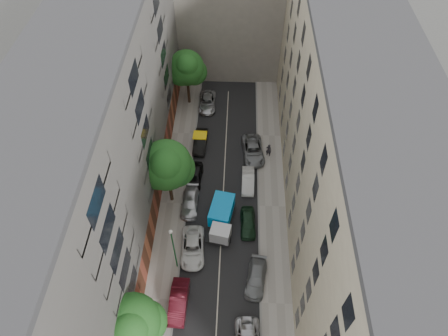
{
  "coord_description": "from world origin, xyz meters",
  "views": [
    {
      "loc": [
        1.16,
        -25.38,
        36.87
      ],
      "look_at": [
        0.13,
        0.42,
        6.0
      ],
      "focal_mm": 32.0,
      "sensor_mm": 36.0,
      "label": 1
    }
  ],
  "objects_px": {
    "car_left_4": "(195,176)",
    "car_right_2": "(248,223)",
    "car_right_1": "(256,278)",
    "car_left_5": "(200,142)",
    "car_left_6": "(207,102)",
    "tree_mid": "(167,167)",
    "car_left_3": "(190,202)",
    "car_right_4": "(253,150)",
    "tree_near": "(133,325)",
    "car_left_1": "(179,302)",
    "car_left_2": "(193,248)",
    "tree_far": "(187,69)",
    "lamp_post": "(173,246)",
    "tarp_truck": "(221,217)",
    "pedestrian": "(269,150)",
    "car_right_3": "(248,181)"
  },
  "relations": [
    {
      "from": "car_left_3",
      "to": "car_right_3",
      "type": "height_order",
      "value": "car_right_3"
    },
    {
      "from": "tree_near",
      "to": "tree_mid",
      "type": "bearing_deg",
      "value": 87.56
    },
    {
      "from": "car_left_1",
      "to": "tree_far",
      "type": "xyz_separation_m",
      "value": [
        -1.67,
        28.46,
        4.96
      ]
    },
    {
      "from": "car_right_2",
      "to": "tree_near",
      "type": "relative_size",
      "value": 0.51
    },
    {
      "from": "car_right_1",
      "to": "car_right_3",
      "type": "xyz_separation_m",
      "value": [
        -0.8,
        11.88,
        0.02
      ]
    },
    {
      "from": "lamp_post",
      "to": "car_left_6",
      "type": "bearing_deg",
      "value": 86.69
    },
    {
      "from": "tarp_truck",
      "to": "car_left_1",
      "type": "distance_m",
      "value": 9.63
    },
    {
      "from": "car_left_3",
      "to": "lamp_post",
      "type": "distance_m",
      "value": 8.26
    },
    {
      "from": "car_left_6",
      "to": "tree_mid",
      "type": "height_order",
      "value": "tree_mid"
    },
    {
      "from": "car_left_5",
      "to": "pedestrian",
      "type": "xyz_separation_m",
      "value": [
        8.46,
        -1.43,
        0.36
      ]
    },
    {
      "from": "tarp_truck",
      "to": "car_right_4",
      "type": "xyz_separation_m",
      "value": [
        3.43,
        10.3,
        -0.63
      ]
    },
    {
      "from": "car_left_2",
      "to": "car_left_6",
      "type": "xyz_separation_m",
      "value": [
        0.0,
        22.4,
        -0.03
      ]
    },
    {
      "from": "car_left_6",
      "to": "car_left_3",
      "type": "bearing_deg",
      "value": -93.83
    },
    {
      "from": "car_right_4",
      "to": "car_left_1",
      "type": "bearing_deg",
      "value": -116.25
    },
    {
      "from": "car_left_6",
      "to": "car_right_2",
      "type": "xyz_separation_m",
      "value": [
        5.6,
        -19.2,
        0.02
      ]
    },
    {
      "from": "car_left_1",
      "to": "pedestrian",
      "type": "relative_size",
      "value": 2.44
    },
    {
      "from": "car_left_4",
      "to": "tree_near",
      "type": "distance_m",
      "value": 19.52
    },
    {
      "from": "car_left_2",
      "to": "tree_far",
      "type": "relative_size",
      "value": 0.61
    },
    {
      "from": "car_left_1",
      "to": "car_right_3",
      "type": "height_order",
      "value": "car_left_1"
    },
    {
      "from": "car_right_1",
      "to": "tree_near",
      "type": "xyz_separation_m",
      "value": [
        -9.9,
        -6.4,
        4.78
      ]
    },
    {
      "from": "lamp_post",
      "to": "car_right_4",
      "type": "bearing_deg",
      "value": 63.73
    },
    {
      "from": "car_left_4",
      "to": "tree_far",
      "type": "xyz_separation_m",
      "value": [
        -1.87,
        13.54,
        5.0
      ]
    },
    {
      "from": "car_left_5",
      "to": "tree_far",
      "type": "bearing_deg",
      "value": 106.63
    },
    {
      "from": "tree_near",
      "to": "lamp_post",
      "type": "height_order",
      "value": "tree_near"
    },
    {
      "from": "car_left_6",
      "to": "lamp_post",
      "type": "xyz_separation_m",
      "value": [
        -1.4,
        -24.2,
        3.61
      ]
    },
    {
      "from": "car_left_4",
      "to": "pedestrian",
      "type": "relative_size",
      "value": 2.22
    },
    {
      "from": "car_left_4",
      "to": "car_left_3",
      "type": "bearing_deg",
      "value": -89.77
    },
    {
      "from": "car_left_1",
      "to": "car_left_2",
      "type": "height_order",
      "value": "car_left_1"
    },
    {
      "from": "car_left_4",
      "to": "car_right_4",
      "type": "relative_size",
      "value": 0.78
    },
    {
      "from": "car_right_3",
      "to": "tree_mid",
      "type": "relative_size",
      "value": 0.46
    },
    {
      "from": "car_left_2",
      "to": "tree_far",
      "type": "xyz_separation_m",
      "value": [
        -2.47,
        22.84,
        5.0
      ]
    },
    {
      "from": "car_left_4",
      "to": "car_right_2",
      "type": "xyz_separation_m",
      "value": [
        6.2,
        -6.11,
        -0.02
      ]
    },
    {
      "from": "car_left_2",
      "to": "car_left_3",
      "type": "relative_size",
      "value": 1.12
    },
    {
      "from": "car_left_3",
      "to": "car_right_4",
      "type": "bearing_deg",
      "value": 49.63
    },
    {
      "from": "car_right_1",
      "to": "car_left_5",
      "type": "bearing_deg",
      "value": 119.57
    },
    {
      "from": "car_right_1",
      "to": "car_right_3",
      "type": "bearing_deg",
      "value": 102.62
    },
    {
      "from": "car_left_1",
      "to": "car_right_4",
      "type": "relative_size",
      "value": 0.86
    },
    {
      "from": "car_left_2",
      "to": "car_left_5",
      "type": "distance_m",
      "value": 14.82
    },
    {
      "from": "car_left_3",
      "to": "car_right_4",
      "type": "relative_size",
      "value": 0.85
    },
    {
      "from": "car_left_1",
      "to": "car_right_2",
      "type": "relative_size",
      "value": 1.13
    },
    {
      "from": "car_right_4",
      "to": "pedestrian",
      "type": "distance_m",
      "value": 1.93
    },
    {
      "from": "car_left_1",
      "to": "car_left_6",
      "type": "xyz_separation_m",
      "value": [
        0.8,
        28.02,
        -0.08
      ]
    },
    {
      "from": "tarp_truck",
      "to": "lamp_post",
      "type": "height_order",
      "value": "lamp_post"
    },
    {
      "from": "car_right_2",
      "to": "car_right_4",
      "type": "xyz_separation_m",
      "value": [
        0.6,
        10.4,
        0.05
      ]
    },
    {
      "from": "car_left_4",
      "to": "car_right_2",
      "type": "bearing_deg",
      "value": -41.23
    },
    {
      "from": "car_right_4",
      "to": "pedestrian",
      "type": "xyz_separation_m",
      "value": [
        1.89,
        -0.21,
        0.34
      ]
    },
    {
      "from": "car_left_2",
      "to": "car_left_3",
      "type": "bearing_deg",
      "value": 94.55
    },
    {
      "from": "car_left_3",
      "to": "lamp_post",
      "type": "xyz_separation_m",
      "value": [
        -0.6,
        -7.4,
        3.63
      ]
    },
    {
      "from": "car_left_3",
      "to": "tree_far",
      "type": "bearing_deg",
      "value": 96.35
    },
    {
      "from": "tree_near",
      "to": "pedestrian",
      "type": "height_order",
      "value": "tree_near"
    }
  ]
}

